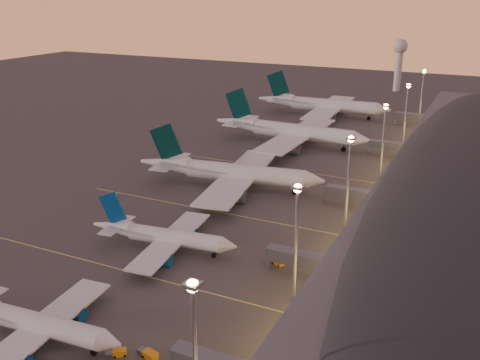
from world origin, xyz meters
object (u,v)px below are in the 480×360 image
airliner_narrow_south (31,322)px  baggage_tug_d (194,357)px  baggage_tug_b (117,353)px  radar_tower (399,56)px  baggage_tug_c (277,262)px  airliner_narrow_north (163,236)px  airliner_wide_far (322,105)px  airliner_wide_near (229,172)px  airliner_wide_mid (289,131)px  baggage_tug_a (148,354)px

airliner_narrow_south → baggage_tug_d: size_ratio=10.34×
baggage_tug_b → airliner_narrow_south: bearing=152.2°
radar_tower → baggage_tug_b: 291.07m
airliner_narrow_south → baggage_tug_c: (29.99, 46.30, -3.02)m
airliner_narrow_south → baggage_tug_d: (30.05, 7.71, -3.10)m
airliner_narrow_south → airliner_narrow_north: (1.69, 41.00, 0.03)m
airliner_wide_far → baggage_tug_d: bearing=-81.3°
airliner_narrow_south → airliner_wide_far: size_ratio=0.56×
airliner_narrow_north → airliner_wide_near: (-5.24, 46.93, 1.59)m
airliner_wide_mid → airliner_wide_far: (-3.61, 57.35, 0.05)m
baggage_tug_a → baggage_tug_b: bearing=-145.1°
baggage_tug_b → airliner_wide_far: bearing=60.0°
airliner_wide_far → radar_tower: 94.20m
airliner_narrow_north → baggage_tug_c: (28.30, 5.30, -3.05)m
baggage_tug_a → airliner_wide_mid: bearing=114.1°
airliner_wide_mid → baggage_tug_a: size_ratio=15.58×
airliner_narrow_south → baggage_tug_a: bearing=7.6°
airliner_wide_near → baggage_tug_c: size_ratio=14.60×
airliner_wide_far → baggage_tug_a: (30.39, -197.84, -5.14)m
airliner_wide_mid → radar_tower: 149.62m
airliner_wide_near → baggage_tug_c: 53.66m
radar_tower → baggage_tug_c: radar_tower is taller
airliner_narrow_south → airliner_wide_far: 202.90m
airliner_wide_near → baggage_tug_a: airliner_wide_near is taller
airliner_wide_far → baggage_tug_b: 201.55m
airliner_wide_near → airliner_wide_far: bearing=84.0°
radar_tower → airliner_narrow_north: bearing=-92.6°
baggage_tug_d → baggage_tug_c: bearing=69.9°
airliner_wide_mid → baggage_tug_d: (34.51, -137.67, -5.17)m
airliner_wide_mid → baggage_tug_b: (21.55, -142.56, -5.15)m
airliner_wide_near → airliner_wide_far: 114.89m
airliner_wide_mid → baggage_tug_c: 105.02m
airliner_narrow_south → baggage_tug_a: (22.31, 4.89, -3.01)m
airliner_wide_mid → baggage_tug_c: size_ratio=15.89×
airliner_wide_near → baggage_tug_c: bearing=-59.4°
baggage_tug_b → baggage_tug_c: 45.36m
airliner_narrow_north → baggage_tug_b: bearing=-75.3°
baggage_tug_a → baggage_tug_c: (7.68, 41.42, -0.01)m
baggage_tug_a → baggage_tug_d: bearing=33.4°
baggage_tug_c → airliner_wide_near: bearing=155.5°
airliner_wide_mid → baggage_tug_c: bearing=-69.0°
airliner_narrow_south → airliner_wide_mid: 145.46m
airliner_wide_far → baggage_tug_a: airliner_wide_far is taller
airliner_narrow_south → baggage_tug_a: airliner_narrow_south is taller
baggage_tug_d → airliner_wide_mid: bearing=83.9°
baggage_tug_b → baggage_tug_c: size_ratio=0.87×
airliner_narrow_south → airliner_narrow_north: size_ratio=0.99×
baggage_tug_b → airliner_wide_near: bearing=66.4°
baggage_tug_b → baggage_tug_d: size_ratio=1.00×
baggage_tug_a → radar_tower: bearing=105.1°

